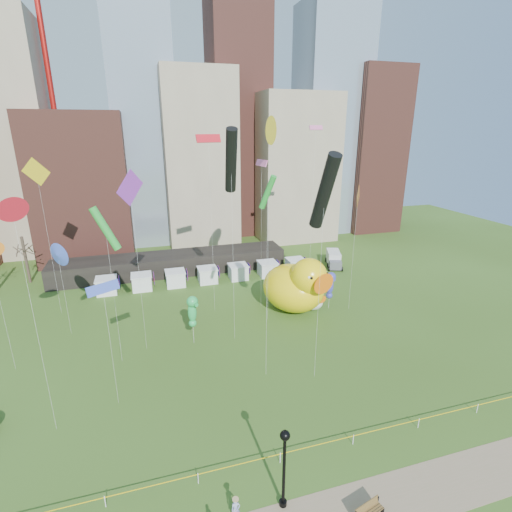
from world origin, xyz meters
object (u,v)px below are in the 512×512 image
object	(u,v)px
big_duck	(296,286)
park_bench	(369,510)
seahorse_green	(192,309)
woman	(236,509)
seahorse_purple	(330,283)
small_duck	(312,299)
lamppost	(284,460)
box_truck	(334,259)

from	to	relation	value
big_duck	park_bench	xyz separation A→B (m)	(-6.66, -28.13, -3.07)
seahorse_green	woman	xyz separation A→B (m)	(-0.43, -21.51, -3.50)
seahorse_purple	seahorse_green	bearing A→B (deg)	-166.68
small_duck	park_bench	distance (m)	29.23
small_duck	woman	world-z (taller)	small_duck
big_duck	seahorse_purple	xyz separation A→B (m)	(4.57, -0.71, 0.07)
lamppost	woman	bearing A→B (deg)	180.00
small_duck	park_bench	world-z (taller)	small_duck
lamppost	woman	world-z (taller)	lamppost
seahorse_green	box_truck	size ratio (longest dim) A/B	0.94
seahorse_purple	woman	world-z (taller)	seahorse_purple
seahorse_purple	park_bench	xyz separation A→B (m)	(-11.23, -27.42, -3.14)
seahorse_green	small_duck	bearing A→B (deg)	-8.19
big_duck	woman	xyz separation A→B (m)	(-14.65, -25.82, -2.84)
seahorse_purple	woman	distance (m)	31.75
seahorse_green	box_truck	distance (m)	33.43
small_duck	big_duck	bearing A→B (deg)	156.98
big_duck	box_truck	size ratio (longest dim) A/B	1.83
park_bench	lamppost	distance (m)	6.24
small_duck	box_truck	distance (m)	18.47
big_duck	park_bench	size ratio (longest dim) A/B	5.41
small_duck	lamppost	distance (m)	29.08
small_duck	seahorse_green	size ratio (longest dim) A/B	0.78
small_duck	woman	size ratio (longest dim) A/B	2.93
seahorse_purple	box_truck	size ratio (longest dim) A/B	0.85
lamppost	big_duck	bearing A→B (deg)	65.99
big_duck	small_duck	distance (m)	3.12
small_duck	park_bench	bearing A→B (deg)	-123.32
seahorse_green	seahorse_purple	size ratio (longest dim) A/B	1.11
seahorse_green	box_truck	bearing A→B (deg)	12.59
box_truck	woman	distance (m)	49.06
big_duck	seahorse_purple	bearing A→B (deg)	-29.64
seahorse_green	park_bench	xyz separation A→B (m)	(7.56, -23.82, -3.73)
lamppost	box_truck	bearing A→B (deg)	58.52
park_bench	big_duck	bearing A→B (deg)	62.28
seahorse_purple	lamppost	distance (m)	29.81
woman	lamppost	bearing A→B (deg)	2.63
seahorse_purple	lamppost	bearing A→B (deg)	-120.14
park_bench	woman	world-z (taller)	woman
big_duck	small_duck	xyz separation A→B (m)	(2.23, -0.29, -2.16)
seahorse_green	seahorse_purple	xyz separation A→B (m)	(18.79, 3.60, -0.59)
big_duck	box_truck	distance (m)	19.81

